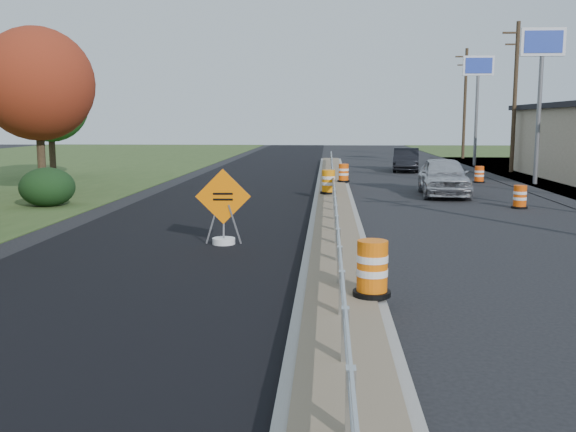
# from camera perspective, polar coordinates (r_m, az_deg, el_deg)

# --- Properties ---
(ground) EXTENTS (140.00, 140.00, 0.00)m
(ground) POSITION_cam_1_polar(r_m,az_deg,el_deg) (18.18, 4.26, -1.93)
(ground) COLOR black
(ground) RESTS_ON ground
(milled_overlay) EXTENTS (7.20, 120.00, 0.01)m
(milled_overlay) POSITION_cam_1_polar(r_m,az_deg,el_deg) (28.38, -4.89, 1.82)
(milled_overlay) COLOR black
(milled_overlay) RESTS_ON ground
(median) EXTENTS (1.60, 55.00, 0.23)m
(median) POSITION_cam_1_polar(r_m,az_deg,el_deg) (26.08, 4.07, 1.47)
(median) COLOR gray
(median) RESTS_ON ground
(guardrail) EXTENTS (0.10, 46.15, 0.72)m
(guardrail) POSITION_cam_1_polar(r_m,az_deg,el_deg) (27.00, 4.06, 3.03)
(guardrail) COLOR silver
(guardrail) RESTS_ON median
(pylon_sign_mid) EXTENTS (2.20, 0.30, 7.90)m
(pylon_sign_mid) POSITION_cam_1_polar(r_m,az_deg,el_deg) (35.69, 21.65, 13.02)
(pylon_sign_mid) COLOR slate
(pylon_sign_mid) RESTS_ON ground
(pylon_sign_north) EXTENTS (2.20, 0.30, 7.90)m
(pylon_sign_north) POSITION_cam_1_polar(r_m,az_deg,el_deg) (49.18, 16.53, 11.85)
(pylon_sign_north) COLOR slate
(pylon_sign_north) RESTS_ON ground
(utility_pole_nmid) EXTENTS (1.90, 0.26, 9.40)m
(utility_pole_nmid) POSITION_cam_1_polar(r_m,az_deg,el_deg) (43.53, 19.53, 10.16)
(utility_pole_nmid) COLOR #473523
(utility_pole_nmid) RESTS_ON ground
(utility_pole_north) EXTENTS (1.90, 0.26, 9.40)m
(utility_pole_north) POSITION_cam_1_polar(r_m,az_deg,el_deg) (58.11, 15.45, 9.79)
(utility_pole_north) COLOR #473523
(utility_pole_north) RESTS_ON ground
(hedge_north) EXTENTS (2.09, 2.09, 1.52)m
(hedge_north) POSITION_cam_1_polar(r_m,az_deg,el_deg) (26.32, -20.61, 2.44)
(hedge_north) COLOR black
(hedge_north) RESTS_ON ground
(tree_near_red) EXTENTS (4.95, 4.95, 7.35)m
(tree_near_red) POSITION_cam_1_polar(r_m,az_deg,el_deg) (30.71, -21.40, 10.86)
(tree_near_red) COLOR #473523
(tree_near_red) RESTS_ON ground
(tree_near_back) EXTENTS (4.29, 4.29, 6.37)m
(tree_near_back) POSITION_cam_1_polar(r_m,az_deg,el_deg) (39.20, -20.42, 9.31)
(tree_near_back) COLOR #473523
(tree_near_back) RESTS_ON ground
(caution_sign) EXTENTS (1.47, 0.61, 2.03)m
(caution_sign) POSITION_cam_1_polar(r_m,az_deg,el_deg) (17.14, -5.76, -0.84)
(caution_sign) COLOR white
(caution_sign) RESTS_ON ground
(barrel_median_near) EXTENTS (0.67, 0.67, 0.98)m
(barrel_median_near) POSITION_cam_1_polar(r_m,az_deg,el_deg) (11.32, 7.49, -4.73)
(barrel_median_near) COLOR black
(barrel_median_near) RESTS_ON median
(barrel_median_mid) EXTENTS (0.68, 0.68, 1.00)m
(barrel_median_mid) POSITION_cam_1_polar(r_m,az_deg,el_deg) (27.03, 3.61, 3.00)
(barrel_median_mid) COLOR black
(barrel_median_mid) RESTS_ON median
(barrel_median_far) EXTENTS (0.62, 0.62, 0.90)m
(barrel_median_far) POSITION_cam_1_polar(r_m,az_deg,el_deg) (32.41, 4.96, 3.81)
(barrel_median_far) COLOR black
(barrel_median_far) RESTS_ON median
(barrel_shoulder_near) EXTENTS (0.59, 0.59, 0.87)m
(barrel_shoulder_near) POSITION_cam_1_polar(r_m,az_deg,el_deg) (25.69, 19.92, 1.57)
(barrel_shoulder_near) COLOR black
(barrel_shoulder_near) RESTS_ON ground
(barrel_shoulder_mid) EXTENTS (0.60, 0.60, 0.88)m
(barrel_shoulder_mid) POSITION_cam_1_polar(r_m,az_deg,el_deg) (35.77, 16.63, 3.53)
(barrel_shoulder_mid) COLOR black
(barrel_shoulder_mid) RESTS_ON ground
(car_silver) EXTENTS (2.29, 5.10, 1.70)m
(car_silver) POSITION_cam_1_polar(r_m,az_deg,el_deg) (29.13, 13.67, 3.45)
(car_silver) COLOR #B9B8BE
(car_silver) RESTS_ON ground
(car_dark_mid) EXTENTS (2.15, 4.74, 1.51)m
(car_dark_mid) POSITION_cam_1_polar(r_m,az_deg,el_deg) (42.86, 10.45, 4.95)
(car_dark_mid) COLOR black
(car_dark_mid) RESTS_ON ground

